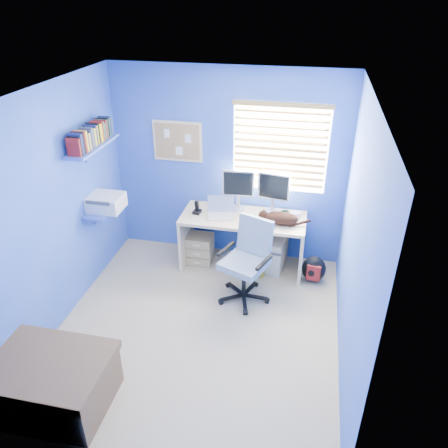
% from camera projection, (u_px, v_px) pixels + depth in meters
% --- Properties ---
extents(floor, '(3.00, 3.20, 0.00)m').
position_uv_depth(floor, '(199.00, 326.00, 4.81)').
color(floor, tan).
rests_on(floor, ground).
extents(ceiling, '(3.00, 3.20, 0.00)m').
position_uv_depth(ceiling, '(190.00, 96.00, 3.60)').
color(ceiling, white).
rests_on(ceiling, wall_back).
extents(wall_back, '(3.00, 0.01, 2.50)m').
position_uv_depth(wall_back, '(228.00, 167.00, 5.57)').
color(wall_back, blue).
rests_on(wall_back, ground).
extents(wall_front, '(3.00, 0.01, 2.50)m').
position_uv_depth(wall_front, '(130.00, 346.00, 2.84)').
color(wall_front, blue).
rests_on(wall_front, ground).
extents(wall_left, '(0.01, 3.20, 2.50)m').
position_uv_depth(wall_left, '(54.00, 212.00, 4.47)').
color(wall_left, blue).
rests_on(wall_left, ground).
extents(wall_right, '(0.01, 3.20, 2.50)m').
position_uv_depth(wall_right, '(355.00, 244.00, 3.93)').
color(wall_right, blue).
rests_on(wall_right, ground).
extents(desk, '(1.56, 0.65, 0.74)m').
position_uv_depth(desk, '(243.00, 242.00, 5.66)').
color(desk, '#D9B883').
rests_on(desk, floor).
extents(laptop, '(0.37, 0.32, 0.22)m').
position_uv_depth(laptop, '(220.00, 209.00, 5.42)').
color(laptop, silver).
rests_on(laptop, desk).
extents(monitor_left, '(0.41, 0.15, 0.54)m').
position_uv_depth(monitor_left, '(238.00, 190.00, 5.53)').
color(monitor_left, silver).
rests_on(monitor_left, desk).
extents(monitor_right, '(0.41, 0.19, 0.54)m').
position_uv_depth(monitor_right, '(273.00, 193.00, 5.44)').
color(monitor_right, silver).
rests_on(monitor_right, desk).
extents(phone, '(0.10, 0.12, 0.17)m').
position_uv_depth(phone, '(197.00, 207.00, 5.52)').
color(phone, black).
rests_on(phone, desk).
extents(mug, '(0.10, 0.09, 0.10)m').
position_uv_depth(mug, '(285.00, 215.00, 5.40)').
color(mug, '#29593B').
rests_on(mug, desk).
extents(cd_spindle, '(0.13, 0.13, 0.07)m').
position_uv_depth(cd_spindle, '(296.00, 214.00, 5.45)').
color(cd_spindle, silver).
rests_on(cd_spindle, desk).
extents(cat, '(0.43, 0.24, 0.15)m').
position_uv_depth(cat, '(281.00, 218.00, 5.28)').
color(cat, black).
rests_on(cat, desk).
extents(tower_pc, '(0.25, 0.46, 0.45)m').
position_uv_depth(tower_pc, '(277.00, 254.00, 5.68)').
color(tower_pc, beige).
rests_on(tower_pc, floor).
extents(drawer_boxes, '(0.35, 0.28, 0.41)m').
position_uv_depth(drawer_boxes, '(199.00, 248.00, 5.83)').
color(drawer_boxes, tan).
rests_on(drawer_boxes, floor).
extents(yellow_book, '(0.03, 0.17, 0.24)m').
position_uv_depth(yellow_book, '(264.00, 268.00, 5.58)').
color(yellow_book, yellow).
rests_on(yellow_book, floor).
extents(backpack, '(0.33, 0.27, 0.35)m').
position_uv_depth(backpack, '(314.00, 269.00, 5.46)').
color(backpack, black).
rests_on(backpack, floor).
extents(bed_corner, '(1.02, 0.73, 0.49)m').
position_uv_depth(bed_corner, '(50.00, 382.00, 3.83)').
color(bed_corner, brown).
rests_on(bed_corner, floor).
extents(office_chair, '(0.75, 0.75, 0.99)m').
position_uv_depth(office_chair, '(246.00, 271.00, 5.09)').
color(office_chair, black).
rests_on(office_chair, floor).
extents(window_blinds, '(1.15, 0.05, 1.10)m').
position_uv_depth(window_blinds, '(280.00, 149.00, 5.28)').
color(window_blinds, white).
rests_on(window_blinds, ground).
extents(corkboard, '(0.64, 0.02, 0.52)m').
position_uv_depth(corkboard, '(177.00, 141.00, 5.53)').
color(corkboard, '#D9B883').
rests_on(corkboard, ground).
extents(wall_shelves, '(0.42, 0.90, 1.05)m').
position_uv_depth(wall_shelves, '(98.00, 170.00, 5.00)').
color(wall_shelves, '#415BC7').
rests_on(wall_shelves, ground).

